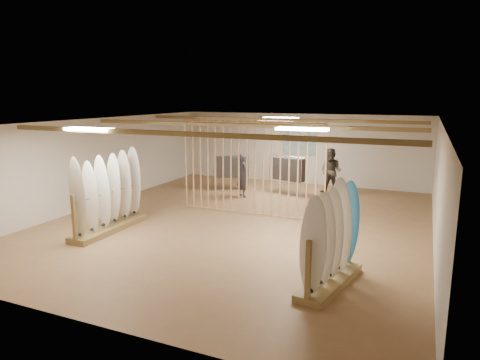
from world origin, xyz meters
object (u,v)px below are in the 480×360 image
at_px(clothing_rack_a, 231,167).
at_px(clothing_rack_b, 288,169).
at_px(shopper_a, 242,172).
at_px(shopper_b, 331,168).
at_px(rack_right, 331,252).
at_px(rack_left, 109,205).

xyz_separation_m(clothing_rack_a, clothing_rack_b, (2.16, 0.13, 0.05)).
bearing_deg(shopper_a, shopper_b, -117.83).
xyz_separation_m(clothing_rack_a, shopper_a, (0.80, -0.84, -0.01)).
bearing_deg(shopper_a, clothing_rack_a, -15.48).
bearing_deg(rack_right, rack_left, -178.70).
bearing_deg(shopper_b, rack_left, -108.11).
height_order(clothing_rack_b, shopper_b, shopper_b).
relative_size(clothing_rack_b, shopper_a, 0.83).
bearing_deg(clothing_rack_a, rack_right, -77.79).
relative_size(clothing_rack_a, shopper_a, 0.78).
distance_m(rack_left, rack_right, 6.09).
distance_m(rack_left, shopper_b, 7.99).
xyz_separation_m(rack_left, clothing_rack_b, (3.01, 5.94, 0.23)).
relative_size(rack_right, shopper_b, 1.12).
distance_m(clothing_rack_a, clothing_rack_b, 2.16).
xyz_separation_m(rack_left, shopper_b, (4.41, 6.66, 0.23)).
relative_size(rack_right, clothing_rack_b, 1.47).
bearing_deg(rack_right, clothing_rack_b, 124.12).
xyz_separation_m(shopper_a, shopper_b, (2.75, 1.69, 0.07)).
bearing_deg(shopper_b, rack_right, -62.84).
bearing_deg(clothing_rack_b, rack_left, -101.49).
distance_m(rack_right, clothing_rack_a, 8.55).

